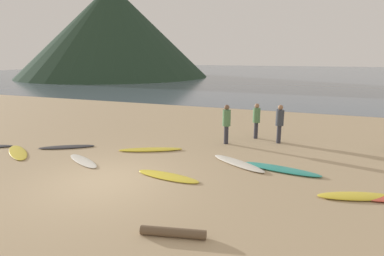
{
  "coord_description": "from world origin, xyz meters",
  "views": [
    {
      "loc": [
        5.53,
        -7.17,
        3.61
      ],
      "look_at": [
        0.81,
        5.06,
        0.6
      ],
      "focal_mm": 29.44,
      "sensor_mm": 36.0,
      "label": 1
    }
  ],
  "objects_px": {
    "surfboard_6": "(238,163)",
    "person_2": "(227,121)",
    "surfboard_2": "(67,147)",
    "surfboard_3": "(83,161)",
    "surfboard_7": "(280,169)",
    "surfboard_8": "(356,196)",
    "person_1": "(280,121)",
    "surfboard_5": "(168,176)",
    "surfboard_1": "(18,152)",
    "person_3": "(256,118)",
    "driftwood_log": "(173,232)",
    "surfboard_4": "(151,150)"
  },
  "relations": [
    {
      "from": "surfboard_6",
      "to": "person_2",
      "type": "xyz_separation_m",
      "value": [
        -1.07,
        2.39,
        0.93
      ]
    },
    {
      "from": "surfboard_2",
      "to": "surfboard_6",
      "type": "xyz_separation_m",
      "value": [
        6.9,
        0.5,
        0.01
      ]
    },
    {
      "from": "surfboard_3",
      "to": "surfboard_7",
      "type": "distance_m",
      "value": 6.73
    },
    {
      "from": "surfboard_8",
      "to": "person_1",
      "type": "height_order",
      "value": "person_1"
    },
    {
      "from": "person_2",
      "to": "surfboard_8",
      "type": "bearing_deg",
      "value": -31.83
    },
    {
      "from": "surfboard_5",
      "to": "surfboard_7",
      "type": "height_order",
      "value": "surfboard_7"
    },
    {
      "from": "surfboard_1",
      "to": "surfboard_6",
      "type": "xyz_separation_m",
      "value": [
        8.11,
        1.75,
        0.02
      ]
    },
    {
      "from": "surfboard_3",
      "to": "surfboard_7",
      "type": "relative_size",
      "value": 0.76
    },
    {
      "from": "person_3",
      "to": "surfboard_6",
      "type": "bearing_deg",
      "value": -157.29
    },
    {
      "from": "surfboard_5",
      "to": "person_3",
      "type": "height_order",
      "value": "person_3"
    },
    {
      "from": "surfboard_2",
      "to": "person_1",
      "type": "height_order",
      "value": "person_1"
    },
    {
      "from": "person_2",
      "to": "driftwood_log",
      "type": "distance_m",
      "value": 7.28
    },
    {
      "from": "surfboard_4",
      "to": "surfboard_7",
      "type": "xyz_separation_m",
      "value": [
        4.96,
        -0.43,
        0.01
      ]
    },
    {
      "from": "surfboard_1",
      "to": "surfboard_2",
      "type": "relative_size",
      "value": 1.05
    },
    {
      "from": "surfboard_4",
      "to": "surfboard_7",
      "type": "distance_m",
      "value": 4.98
    },
    {
      "from": "surfboard_1",
      "to": "surfboard_8",
      "type": "relative_size",
      "value": 1.13
    },
    {
      "from": "surfboard_8",
      "to": "person_3",
      "type": "distance_m",
      "value": 6.3
    },
    {
      "from": "person_1",
      "to": "person_2",
      "type": "height_order",
      "value": "person_2"
    },
    {
      "from": "person_2",
      "to": "surfboard_1",
      "type": "bearing_deg",
      "value": -141.19
    },
    {
      "from": "surfboard_7",
      "to": "person_3",
      "type": "bearing_deg",
      "value": 120.89
    },
    {
      "from": "surfboard_1",
      "to": "driftwood_log",
      "type": "xyz_separation_m",
      "value": [
        7.86,
        -3.03,
        0.06
      ]
    },
    {
      "from": "person_2",
      "to": "person_3",
      "type": "relative_size",
      "value": 1.05
    },
    {
      "from": "person_1",
      "to": "surfboard_8",
      "type": "bearing_deg",
      "value": 9.99
    },
    {
      "from": "surfboard_6",
      "to": "surfboard_8",
      "type": "relative_size",
      "value": 1.14
    },
    {
      "from": "surfboard_3",
      "to": "surfboard_4",
      "type": "xyz_separation_m",
      "value": [
        1.58,
        2.02,
        0.01
      ]
    },
    {
      "from": "surfboard_5",
      "to": "driftwood_log",
      "type": "height_order",
      "value": "driftwood_log"
    },
    {
      "from": "surfboard_2",
      "to": "surfboard_4",
      "type": "height_order",
      "value": "surfboard_4"
    },
    {
      "from": "person_3",
      "to": "driftwood_log",
      "type": "xyz_separation_m",
      "value": [
        -0.19,
        -8.52,
        -0.83
      ]
    },
    {
      "from": "surfboard_5",
      "to": "surfboard_3",
      "type": "bearing_deg",
      "value": -177.16
    },
    {
      "from": "surfboard_3",
      "to": "surfboard_6",
      "type": "distance_m",
      "value": 5.39
    },
    {
      "from": "surfboard_5",
      "to": "person_3",
      "type": "xyz_separation_m",
      "value": [
        1.69,
        5.63,
        0.9
      ]
    },
    {
      "from": "surfboard_2",
      "to": "person_3",
      "type": "xyz_separation_m",
      "value": [
        6.84,
        4.23,
        0.9
      ]
    },
    {
      "from": "surfboard_5",
      "to": "surfboard_7",
      "type": "xyz_separation_m",
      "value": [
        3.15,
        1.84,
        0.02
      ]
    },
    {
      "from": "surfboard_8",
      "to": "person_2",
      "type": "distance_m",
      "value": 5.99
    },
    {
      "from": "surfboard_1",
      "to": "person_2",
      "type": "height_order",
      "value": "person_2"
    },
    {
      "from": "person_3",
      "to": "surfboard_5",
      "type": "bearing_deg",
      "value": -174.9
    },
    {
      "from": "surfboard_3",
      "to": "person_2",
      "type": "xyz_separation_m",
      "value": [
        4.07,
        4.04,
        0.95
      ]
    },
    {
      "from": "surfboard_6",
      "to": "person_3",
      "type": "distance_m",
      "value": 3.83
    },
    {
      "from": "surfboard_5",
      "to": "person_1",
      "type": "xyz_separation_m",
      "value": [
        2.73,
        5.19,
        0.93
      ]
    },
    {
      "from": "surfboard_4",
      "to": "surfboard_6",
      "type": "bearing_deg",
      "value": -31.54
    },
    {
      "from": "surfboard_5",
      "to": "person_2",
      "type": "bearing_deg",
      "value": 88.09
    },
    {
      "from": "surfboard_5",
      "to": "driftwood_log",
      "type": "xyz_separation_m",
      "value": [
        1.49,
        -2.88,
        0.06
      ]
    },
    {
      "from": "surfboard_5",
      "to": "surfboard_2",
      "type": "bearing_deg",
      "value": 171.84
    },
    {
      "from": "person_1",
      "to": "person_3",
      "type": "height_order",
      "value": "person_1"
    },
    {
      "from": "surfboard_2",
      "to": "surfboard_6",
      "type": "relative_size",
      "value": 0.95
    },
    {
      "from": "surfboard_5",
      "to": "surfboard_6",
      "type": "height_order",
      "value": "surfboard_6"
    },
    {
      "from": "surfboard_4",
      "to": "person_1",
      "type": "distance_m",
      "value": 5.48
    },
    {
      "from": "surfboard_3",
      "to": "person_2",
      "type": "distance_m",
      "value": 5.81
    },
    {
      "from": "surfboard_1",
      "to": "surfboard_4",
      "type": "xyz_separation_m",
      "value": [
        4.55,
        2.12,
        0.01
      ]
    },
    {
      "from": "surfboard_3",
      "to": "surfboard_5",
      "type": "xyz_separation_m",
      "value": [
        3.39,
        -0.25,
        0.0
      ]
    }
  ]
}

